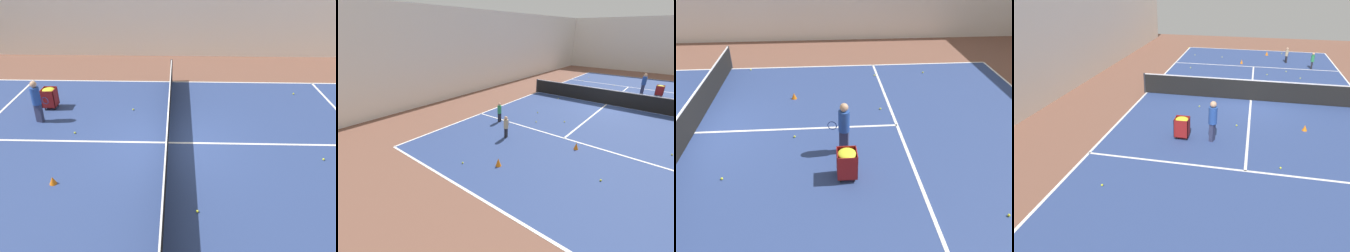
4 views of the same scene
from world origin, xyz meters
The scene contains 14 objects.
ground_plane centered at (0.00, 0.00, 0.00)m, with size 37.42×37.42×0.00m, color brown.
court_playing_area centered at (0.00, 0.00, 0.00)m, with size 11.28×24.92×0.00m.
line_sideline_right centered at (5.64, 0.00, 0.01)m, with size 0.10×24.92×0.00m, color white.
line_centre_service centered at (0.00, 0.00, 0.01)m, with size 0.10×13.71×0.00m, color white.
hall_enclosure_right centered at (9.96, 0.00, 3.18)m, with size 0.15×33.72×6.37m.
tennis_net centered at (0.00, 0.00, 0.57)m, with size 11.58×0.10×1.10m.
coach_at_net centered at (1.38, 4.91, 0.95)m, with size 0.41×0.69×1.65m.
ball_cart centered at (2.58, 4.91, 0.61)m, with size 0.56×0.54×0.87m.
training_cone_2 centered at (-2.29, 3.19, 0.12)m, with size 0.21×0.21×0.24m, color orange.
tennis_ball_7 centered at (-0.89, -4.92, 0.04)m, with size 0.07×0.07×0.07m, color yellow.
tennis_ball_9 centered at (2.45, 1.49, 0.04)m, with size 0.07×0.07×0.07m, color yellow.
tennis_ball_10 centered at (-3.30, -0.84, 0.04)m, with size 0.07×0.07×0.07m, color yellow.
tennis_ball_12 centered at (4.26, -5.54, 0.04)m, with size 0.07×0.07×0.07m, color yellow.
tennis_ball_16 centered at (0.52, 3.36, 0.04)m, with size 0.07×0.07×0.07m, color yellow.
Camera 1 is at (-9.49, -0.28, 5.97)m, focal length 35.00 mm.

